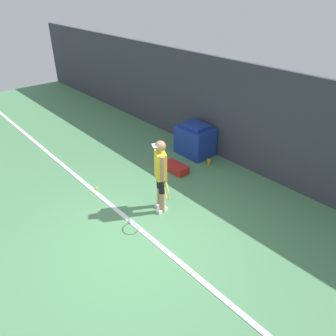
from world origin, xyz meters
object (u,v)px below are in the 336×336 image
(tennis_ball, at_px, (96,188))
(water_bottle, at_px, (209,161))
(tennis_player, at_px, (161,173))
(equipment_bag, at_px, (176,168))
(covered_chair, at_px, (195,140))

(tennis_ball, bearing_deg, water_bottle, 72.02)
(tennis_player, height_order, equipment_bag, tennis_player)
(equipment_bag, bearing_deg, water_bottle, 69.10)
(tennis_player, bearing_deg, water_bottle, 134.69)
(tennis_ball, bearing_deg, covered_chair, 86.04)
(covered_chair, bearing_deg, tennis_player, -59.97)
(covered_chair, bearing_deg, water_bottle, -14.24)
(water_bottle, bearing_deg, tennis_ball, -107.98)
(tennis_player, xyz_separation_m, tennis_ball, (-1.62, -0.68, -0.87))
(covered_chair, relative_size, equipment_bag, 1.43)
(tennis_player, distance_m, water_bottle, 2.47)
(tennis_ball, distance_m, water_bottle, 3.07)
(covered_chair, xyz_separation_m, water_bottle, (0.73, -0.19, -0.33))
(tennis_player, relative_size, equipment_bag, 2.37)
(tennis_ball, bearing_deg, tennis_player, 22.69)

